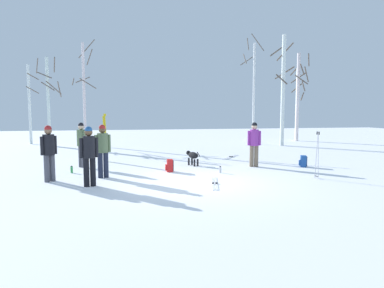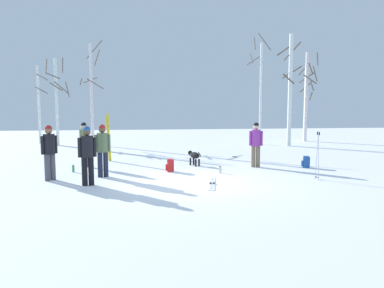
# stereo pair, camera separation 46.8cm
# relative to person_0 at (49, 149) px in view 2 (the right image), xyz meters

# --- Properties ---
(ground_plane) EXTENTS (60.00, 60.00, 0.00)m
(ground_plane) POSITION_rel_person_0_xyz_m (4.26, -0.89, -0.98)
(ground_plane) COLOR white
(person_0) EXTENTS (0.42, 0.37, 1.72)m
(person_0) POSITION_rel_person_0_xyz_m (0.00, 0.00, 0.00)
(person_0) COLOR #4C4C56
(person_0) RESTS_ON ground_plane
(person_1) EXTENTS (0.51, 0.34, 1.72)m
(person_1) POSITION_rel_person_0_xyz_m (1.27, -0.93, 0.00)
(person_1) COLOR black
(person_1) RESTS_ON ground_plane
(person_2) EXTENTS (0.50, 0.34, 1.72)m
(person_2) POSITION_rel_person_0_xyz_m (1.56, 0.31, 0.00)
(person_2) COLOR #1E2338
(person_2) RESTS_ON ground_plane
(person_3) EXTENTS (0.51, 0.34, 1.72)m
(person_3) POSITION_rel_person_0_xyz_m (7.15, 1.45, 0.00)
(person_3) COLOR #72604C
(person_3) RESTS_ON ground_plane
(person_4) EXTENTS (0.37, 0.43, 1.72)m
(person_4) POSITION_rel_person_0_xyz_m (0.64, 2.58, 0.00)
(person_4) COLOR #4C4C56
(person_4) RESTS_ON ground_plane
(dog) EXTENTS (0.45, 0.84, 0.57)m
(dog) POSITION_rel_person_0_xyz_m (4.87, 2.20, -0.59)
(dog) COLOR black
(dog) RESTS_ON ground_plane
(ski_pair_planted_0) EXTENTS (0.19, 0.15, 2.04)m
(ski_pair_planted_0) POSITION_rel_person_0_xyz_m (1.44, 3.91, 0.03)
(ski_pair_planted_0) COLOR yellow
(ski_pair_planted_0) RESTS_ON ground_plane
(ski_pair_lying_0) EXTENTS (1.20, 1.52, 0.05)m
(ski_pair_lying_0) POSITION_rel_person_0_xyz_m (7.09, 4.19, -0.97)
(ski_pair_lying_0) COLOR white
(ski_pair_lying_0) RESTS_ON ground_plane
(ski_pair_lying_1) EXTENTS (0.57, 1.75, 0.05)m
(ski_pair_lying_1) POSITION_rel_person_0_xyz_m (4.86, -1.27, -0.97)
(ski_pair_lying_1) COLOR white
(ski_pair_lying_1) RESTS_ON ground_plane
(ski_poles_0) EXTENTS (0.07, 0.21, 1.50)m
(ski_poles_0) POSITION_rel_person_0_xyz_m (8.25, -1.13, -0.18)
(ski_poles_0) COLOR #B2B2BC
(ski_poles_0) RESTS_ON ground_plane
(backpack_0) EXTENTS (0.29, 0.27, 0.44)m
(backpack_0) POSITION_rel_person_0_xyz_m (3.80, 0.98, -0.77)
(backpack_0) COLOR red
(backpack_0) RESTS_ON ground_plane
(backpack_1) EXTENTS (0.33, 0.31, 0.44)m
(backpack_1) POSITION_rel_person_0_xyz_m (8.99, 1.04, -0.77)
(backpack_1) COLOR #1E4C99
(backpack_1) RESTS_ON ground_plane
(water_bottle_0) EXTENTS (0.08, 0.08, 0.24)m
(water_bottle_0) POSITION_rel_person_0_xyz_m (5.50, 0.42, -0.87)
(water_bottle_0) COLOR silver
(water_bottle_0) RESTS_ON ground_plane
(water_bottle_1) EXTENTS (0.08, 0.08, 0.25)m
(water_bottle_1) POSITION_rel_person_0_xyz_m (0.43, 1.39, -0.86)
(water_bottle_1) COLOR green
(water_bottle_1) RESTS_ON ground_plane
(birch_tree_0) EXTENTS (0.82, 1.35, 5.51)m
(birch_tree_0) POSITION_rel_person_0_xyz_m (-3.78, 12.96, 1.72)
(birch_tree_0) COLOR silver
(birch_tree_0) RESTS_ON ground_plane
(birch_tree_1) EXTENTS (1.30, 1.52, 5.43)m
(birch_tree_1) POSITION_rel_person_0_xyz_m (-2.31, 11.51, 1.88)
(birch_tree_1) COLOR silver
(birch_tree_1) RESTS_ON ground_plane
(birch_tree_2) EXTENTS (1.47, 1.50, 6.66)m
(birch_tree_2) POSITION_rel_person_0_xyz_m (-0.20, 11.45, 2.37)
(birch_tree_2) COLOR silver
(birch_tree_2) RESTS_ON ground_plane
(birch_tree_3) EXTENTS (1.37, 1.39, 6.95)m
(birch_tree_3) POSITION_rel_person_0_xyz_m (10.44, 10.10, 2.51)
(birch_tree_3) COLOR silver
(birch_tree_3) RESTS_ON ground_plane
(birch_tree_4) EXTENTS (1.67, 1.39, 6.81)m
(birch_tree_4) POSITION_rel_person_0_xyz_m (11.94, 8.96, 2.57)
(birch_tree_4) COLOR silver
(birch_tree_4) RESTS_ON ground_plane
(birch_tree_5) EXTENTS (1.28, 1.42, 6.26)m
(birch_tree_5) POSITION_rel_person_0_xyz_m (14.52, 11.78, 2.32)
(birch_tree_5) COLOR silver
(birch_tree_5) RESTS_ON ground_plane
(birch_tree_6) EXTENTS (1.30, 1.33, 5.61)m
(birch_tree_6) POSITION_rel_person_0_xyz_m (14.52, 11.91, 1.80)
(birch_tree_6) COLOR silver
(birch_tree_6) RESTS_ON ground_plane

